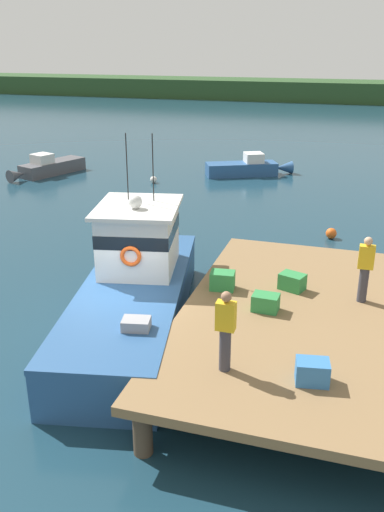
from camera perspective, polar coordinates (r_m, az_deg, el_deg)
The scene contains 14 objects.
ground_plane at distance 14.53m, azimuth -7.12°, elevation -7.64°, with size 200.00×200.00×0.00m, color #193847.
dock at distance 12.97m, azimuth 12.55°, elevation -6.42°, with size 6.00×9.00×1.20m.
main_fishing_boat at distance 14.64m, azimuth -5.85°, elevation -2.94°, with size 4.11×9.97×4.80m.
crate_stack_near_edge at distance 13.96m, azimuth 10.38°, elevation -2.65°, with size 0.60×0.44×0.41m, color #2D8442.
crate_single_by_cleat at distance 13.77m, azimuth 3.18°, elevation -2.56°, with size 0.60×0.44×0.46m, color #2D8442.
crate_stack_mid_dock at distance 12.81m, azimuth 7.66°, elevation -4.82°, with size 0.60×0.44×0.40m, color #2D8442.
crate_single_far at distance 10.41m, azimuth 12.40°, elevation -11.68°, with size 0.60×0.44×0.44m, color #3370B2.
deckhand_by_the_boat at distance 13.49m, azimuth 17.56°, elevation -1.20°, with size 0.36×0.22×1.63m.
deckhand_further_back at distance 10.23m, azimuth 3.50°, elevation -7.64°, with size 0.36×0.22×1.63m.
moored_boat_mid_harbor at distance 32.19m, azimuth -14.76°, elevation 8.92°, with size 2.54×4.85×1.22m.
moored_boat_off_the_point at distance 31.19m, azimuth 5.79°, elevation 9.13°, with size 4.82×3.01×1.24m.
mooring_buoy_spare_mooring at distance 21.53m, azimuth 14.28°, elevation 2.30°, with size 0.41×0.41×0.41m, color #EA5B19.
mooring_buoy_inshore at distance 29.39m, azimuth -4.02°, elevation 7.93°, with size 0.36×0.36×0.36m, color silver.
far_shoreline at distance 73.94m, azimuth 13.43°, elevation 16.39°, with size 120.00×8.00×2.40m, color #284723.
Camera 1 is at (5.42, -11.51, 7.03)m, focal length 38.46 mm.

